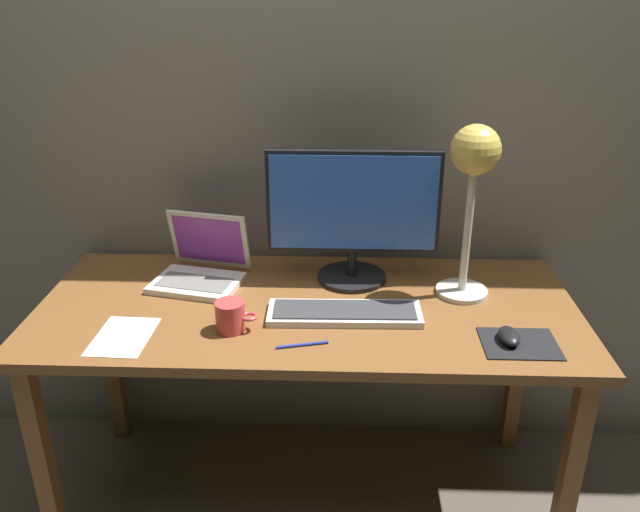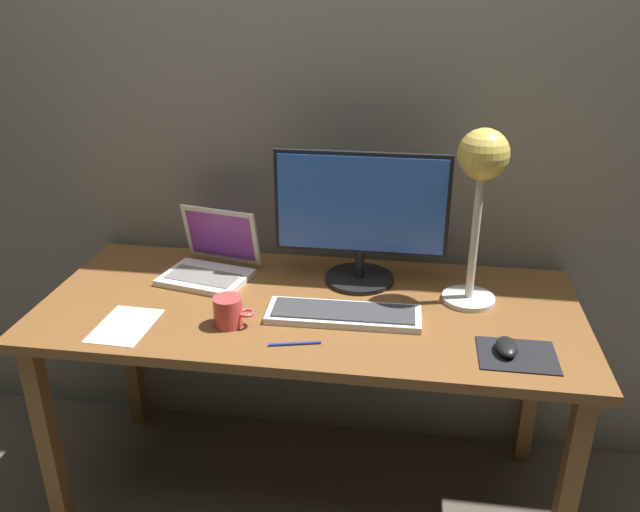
{
  "view_description": "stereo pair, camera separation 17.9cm",
  "coord_description": "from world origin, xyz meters",
  "px_view_note": "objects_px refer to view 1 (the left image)",
  "views": [
    {
      "loc": [
        0.1,
        -1.69,
        1.65
      ],
      "look_at": [
        0.04,
        -0.05,
        0.92
      ],
      "focal_mm": 36.1,
      "sensor_mm": 36.0,
      "label": 1
    },
    {
      "loc": [
        0.28,
        -1.67,
        1.65
      ],
      "look_at": [
        0.04,
        -0.05,
        0.92
      ],
      "focal_mm": 36.1,
      "sensor_mm": 36.0,
      "label": 2
    }
  ],
  "objects_px": {
    "coffee_mug": "(231,316)",
    "pen": "(302,345)",
    "keyboard_main": "(345,313)",
    "monitor": "(353,211)",
    "desk_lamp": "(474,171)",
    "mouse": "(509,336)",
    "laptop": "(203,262)"
  },
  "relations": [
    {
      "from": "coffee_mug",
      "to": "pen",
      "type": "height_order",
      "value": "coffee_mug"
    },
    {
      "from": "monitor",
      "to": "coffee_mug",
      "type": "relative_size",
      "value": 4.58
    },
    {
      "from": "desk_lamp",
      "to": "coffee_mug",
      "type": "bearing_deg",
      "value": -159.82
    },
    {
      "from": "desk_lamp",
      "to": "coffee_mug",
      "type": "relative_size",
      "value": 4.5
    },
    {
      "from": "monitor",
      "to": "keyboard_main",
      "type": "xyz_separation_m",
      "value": [
        -0.02,
        -0.25,
        -0.22
      ]
    },
    {
      "from": "coffee_mug",
      "to": "keyboard_main",
      "type": "bearing_deg",
      "value": 15.82
    },
    {
      "from": "desk_lamp",
      "to": "mouse",
      "type": "height_order",
      "value": "desk_lamp"
    },
    {
      "from": "monitor",
      "to": "desk_lamp",
      "type": "bearing_deg",
      "value": -14.64
    },
    {
      "from": "desk_lamp",
      "to": "mouse",
      "type": "distance_m",
      "value": 0.47
    },
    {
      "from": "mouse",
      "to": "coffee_mug",
      "type": "height_order",
      "value": "coffee_mug"
    },
    {
      "from": "monitor",
      "to": "coffee_mug",
      "type": "distance_m",
      "value": 0.51
    },
    {
      "from": "monitor",
      "to": "pen",
      "type": "bearing_deg",
      "value": -107.95
    },
    {
      "from": "monitor",
      "to": "laptop",
      "type": "height_order",
      "value": "monitor"
    },
    {
      "from": "laptop",
      "to": "coffee_mug",
      "type": "relative_size",
      "value": 2.66
    },
    {
      "from": "desk_lamp",
      "to": "pen",
      "type": "relative_size",
      "value": 3.74
    },
    {
      "from": "laptop",
      "to": "mouse",
      "type": "relative_size",
      "value": 3.23
    },
    {
      "from": "desk_lamp",
      "to": "mouse",
      "type": "xyz_separation_m",
      "value": [
        0.08,
        -0.28,
        -0.37
      ]
    },
    {
      "from": "laptop",
      "to": "mouse",
      "type": "distance_m",
      "value": 0.96
    },
    {
      "from": "mouse",
      "to": "monitor",
      "type": "bearing_deg",
      "value": 138.22
    },
    {
      "from": "keyboard_main",
      "to": "pen",
      "type": "relative_size",
      "value": 3.16
    },
    {
      "from": "keyboard_main",
      "to": "laptop",
      "type": "bearing_deg",
      "value": 153.15
    },
    {
      "from": "coffee_mug",
      "to": "pen",
      "type": "bearing_deg",
      "value": -20.79
    },
    {
      "from": "keyboard_main",
      "to": "pen",
      "type": "distance_m",
      "value": 0.2
    },
    {
      "from": "monitor",
      "to": "pen",
      "type": "xyz_separation_m",
      "value": [
        -0.13,
        -0.41,
        -0.23
      ]
    },
    {
      "from": "mouse",
      "to": "pen",
      "type": "xyz_separation_m",
      "value": [
        -0.55,
        -0.04,
        -0.02
      ]
    },
    {
      "from": "monitor",
      "to": "mouse",
      "type": "relative_size",
      "value": 5.55
    },
    {
      "from": "laptop",
      "to": "coffee_mug",
      "type": "distance_m",
      "value": 0.35
    },
    {
      "from": "keyboard_main",
      "to": "coffee_mug",
      "type": "bearing_deg",
      "value": -164.18
    },
    {
      "from": "keyboard_main",
      "to": "pen",
      "type": "xyz_separation_m",
      "value": [
        -0.11,
        -0.16,
        -0.01
      ]
    },
    {
      "from": "laptop",
      "to": "pen",
      "type": "xyz_separation_m",
      "value": [
        0.34,
        -0.39,
        -0.06
      ]
    },
    {
      "from": "monitor",
      "to": "coffee_mug",
      "type": "xyz_separation_m",
      "value": [
        -0.33,
        -0.33,
        -0.19
      ]
    },
    {
      "from": "keyboard_main",
      "to": "desk_lamp",
      "type": "height_order",
      "value": "desk_lamp"
    }
  ]
}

